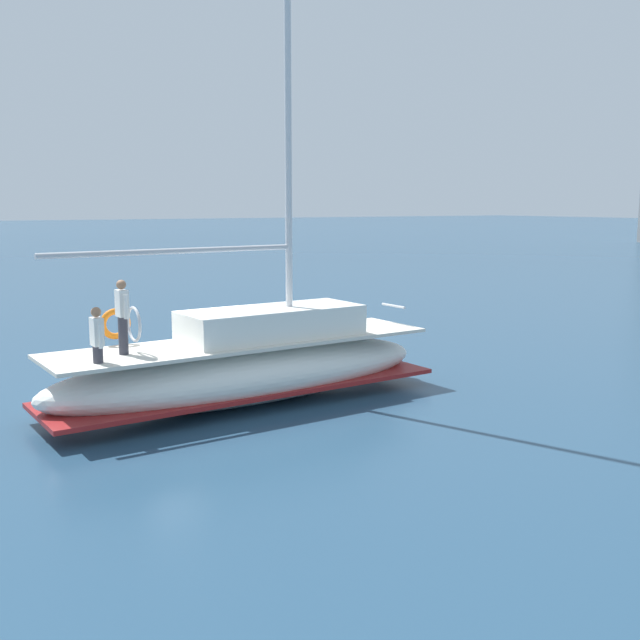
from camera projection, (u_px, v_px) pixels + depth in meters
The scene contains 2 objects.
ground_plane at pixel (189, 393), 18.40m from camera, with size 400.00×400.00×0.00m, color navy.
main_sailboat at pixel (248, 364), 17.43m from camera, with size 3.05×9.74×13.81m.
Camera 1 is at (17.09, -6.24, 4.61)m, focal length 42.10 mm.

